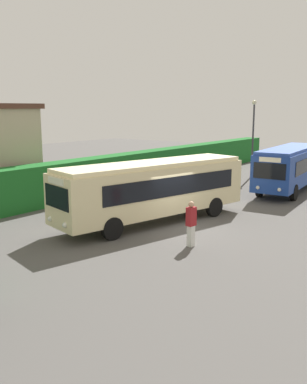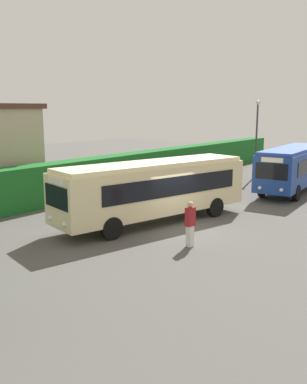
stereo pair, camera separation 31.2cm
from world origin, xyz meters
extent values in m
plane|color=#514F4C|center=(0.00, 0.00, 0.00)|extent=(86.94, 86.94, 0.00)
cube|color=beige|center=(0.10, 1.70, 1.67)|extent=(10.53, 4.70, 2.24)
cube|color=#F8E8B2|center=(0.10, 1.70, 2.89)|extent=(10.18, 4.44, 0.20)
cube|color=black|center=(0.12, 0.45, 1.94)|extent=(7.79, 1.89, 0.90)
cube|color=black|center=(0.68, 2.81, 1.94)|extent=(7.79, 1.89, 0.90)
cube|color=black|center=(-4.90, 2.89, 1.94)|extent=(0.49, 1.91, 0.94)
cube|color=silver|center=(-4.90, 2.89, 2.61)|extent=(0.34, 1.29, 0.28)
cylinder|color=black|center=(-3.24, 1.37, 0.50)|extent=(1.04, 0.50, 1.00)
cylinder|color=black|center=(-2.73, 3.50, 0.50)|extent=(1.04, 0.50, 1.00)
cylinder|color=black|center=(2.94, -0.10, 0.50)|extent=(1.04, 0.50, 1.00)
cylinder|color=black|center=(3.45, 2.03, 0.50)|extent=(1.04, 0.50, 1.00)
sphere|color=silver|center=(-5.06, 2.25, 0.90)|extent=(0.22, 0.22, 0.22)
sphere|color=silver|center=(-4.76, 3.53, 0.90)|extent=(0.22, 0.22, 0.22)
cube|color=navy|center=(11.88, -0.76, 1.66)|extent=(8.89, 3.06, 2.22)
cube|color=#2747A0|center=(11.88, -0.76, 2.87)|extent=(8.62, 2.85, 0.20)
cube|color=black|center=(12.08, 0.44, 1.93)|extent=(6.79, 0.62, 0.89)
cube|color=black|center=(7.52, -1.13, 1.93)|extent=(0.20, 1.90, 0.93)
cube|color=silver|center=(7.52, -1.13, 2.59)|extent=(0.15, 1.27, 0.28)
cylinder|color=black|center=(9.28, -2.04, 0.50)|extent=(1.02, 0.36, 1.00)
cylinder|color=black|center=(9.10, 0.07, 0.50)|extent=(1.02, 0.36, 1.00)
cylinder|color=black|center=(14.49, 0.53, 0.50)|extent=(1.02, 0.36, 1.00)
sphere|color=silver|center=(7.56, -1.77, 0.90)|extent=(0.22, 0.22, 0.22)
sphere|color=silver|center=(7.45, -0.50, 0.90)|extent=(0.22, 0.22, 0.22)
cube|color=silver|center=(-1.97, -1.78, 0.43)|extent=(0.28, 0.27, 0.87)
cube|color=maroon|center=(-1.97, -1.78, 1.25)|extent=(0.42, 0.31, 0.76)
sphere|color=tan|center=(-1.97, -1.78, 1.75)|extent=(0.24, 0.24, 0.24)
cube|color=black|center=(-0.15, 4.14, 0.39)|extent=(0.35, 0.34, 0.78)
cube|color=silver|center=(-0.15, 4.14, 1.13)|extent=(0.50, 0.42, 0.69)
sphere|color=tan|center=(-0.15, 4.14, 1.58)|extent=(0.22, 0.22, 0.22)
cube|color=#1B6223|center=(0.00, 9.02, 1.19)|extent=(55.47, 1.47, 2.38)
cylinder|color=#38383D|center=(16.23, 3.89, 2.89)|extent=(0.14, 0.14, 5.78)
sphere|color=beige|center=(16.23, 3.89, 5.96)|extent=(0.36, 0.36, 0.36)
camera|label=1|loc=(-16.30, -10.70, 5.54)|focal=40.41mm
camera|label=2|loc=(-16.11, -10.95, 5.54)|focal=40.41mm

